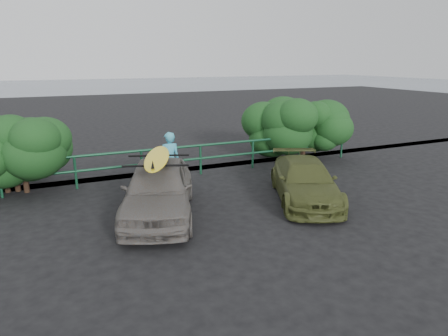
# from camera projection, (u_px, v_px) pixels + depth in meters

# --- Properties ---
(ground) EXTENTS (80.00, 80.00, 0.00)m
(ground) POSITION_uv_depth(u_px,v_px,m) (238.00, 236.00, 8.84)
(ground) COLOR black
(ocean) EXTENTS (200.00, 200.00, 0.00)m
(ocean) POSITION_uv_depth(u_px,v_px,m) (69.00, 85.00, 61.76)
(ocean) COLOR slate
(ocean) RESTS_ON ground
(guardrail) EXTENTS (14.00, 0.08, 1.04)m
(guardrail) POSITION_uv_depth(u_px,v_px,m) (172.00, 162.00, 13.12)
(guardrail) COLOR #124028
(guardrail) RESTS_ON ground
(shrub_left) EXTENTS (3.20, 2.40, 2.30)m
(shrub_left) POSITION_uv_depth(u_px,v_px,m) (6.00, 155.00, 11.42)
(shrub_left) COLOR #19441A
(shrub_left) RESTS_ON ground
(shrub_right) EXTENTS (3.20, 2.40, 2.25)m
(shrub_right) POSITION_uv_depth(u_px,v_px,m) (293.00, 131.00, 15.36)
(shrub_right) COLOR #19441A
(shrub_right) RESTS_ON ground
(sedan) EXTENTS (2.92, 4.43, 1.40)m
(sedan) POSITION_uv_depth(u_px,v_px,m) (159.00, 189.00, 9.82)
(sedan) COLOR #5E5954
(sedan) RESTS_ON ground
(olive_vehicle) EXTENTS (2.95, 4.12, 1.11)m
(olive_vehicle) POSITION_uv_depth(u_px,v_px,m) (305.00, 181.00, 10.98)
(olive_vehicle) COLOR #424A20
(olive_vehicle) RESTS_ON ground
(man) EXTENTS (0.64, 0.44, 1.73)m
(man) POSITION_uv_depth(u_px,v_px,m) (170.00, 160.00, 11.95)
(man) COLOR #3EA0BA
(man) RESTS_ON ground
(roof_rack) EXTENTS (1.79, 1.51, 0.05)m
(roof_rack) POSITION_uv_depth(u_px,v_px,m) (157.00, 160.00, 9.63)
(roof_rack) COLOR black
(roof_rack) RESTS_ON sedan
(surfboard) EXTENTS (1.43, 2.74, 0.08)m
(surfboard) POSITION_uv_depth(u_px,v_px,m) (157.00, 158.00, 9.62)
(surfboard) COLOR yellow
(surfboard) RESTS_ON roof_rack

